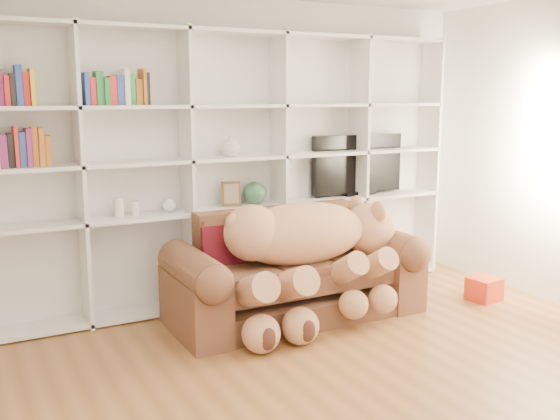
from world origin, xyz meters
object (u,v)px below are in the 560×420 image
gift_box (484,289)px  tv (357,165)px  sofa (294,277)px  teddy_bear (308,247)px

gift_box → tv: 1.67m
gift_box → sofa: bearing=164.8°
sofa → teddy_bear: bearing=-79.7°
sofa → teddy_bear: (0.03, -0.18, 0.30)m
teddy_bear → gift_box: 1.80m
teddy_bear → gift_box: size_ratio=6.62×
tv → sofa: bearing=-148.6°
gift_box → tv: size_ratio=0.26×
sofa → tv: size_ratio=2.09×
teddy_bear → tv: bearing=40.4°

